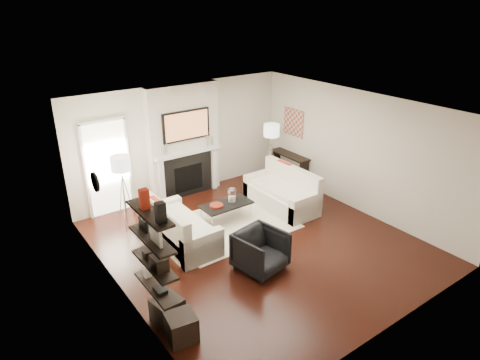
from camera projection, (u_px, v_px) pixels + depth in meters
room_envelope at (259, 181)px, 7.97m from camera, size 6.00×6.00×6.00m
chimney_breast at (184, 141)px, 10.11m from camera, size 1.80×0.25×2.70m
fireplace_surround at (188, 175)px, 10.34m from camera, size 1.30×0.02×1.04m
firebox at (189, 178)px, 10.37m from camera, size 0.75×0.02×0.65m
mantel_pilaster_l at (162, 182)px, 9.92m from camera, size 0.12×0.08×1.10m
mantel_pilaster_r at (214, 168)px, 10.69m from camera, size 0.12×0.08×1.10m
mantel_shelf at (188, 153)px, 10.07m from camera, size 1.70×0.18×0.07m
tv_body at (186, 125)px, 9.82m from camera, size 1.20×0.06×0.70m
tv_screen at (187, 126)px, 9.80m from camera, size 1.10×0.00×0.62m
candlestick_l_tall at (166, 150)px, 9.71m from camera, size 0.04×0.04×0.30m
candlestick_l_short at (161, 152)px, 9.65m from camera, size 0.04×0.04×0.24m
candlestick_r_tall at (208, 141)px, 10.30m from camera, size 0.04×0.04×0.30m
candlestick_r_short at (212, 141)px, 10.38m from camera, size 0.04×0.04×0.24m
hallway_panel at (108, 169)px, 9.32m from camera, size 0.90×0.02×2.10m
door_trim_l at (86, 174)px, 9.05m from camera, size 0.06×0.06×2.16m
door_trim_r at (129, 164)px, 9.56m from camera, size 0.06×0.06×2.16m
door_trim_top at (101, 121)px, 8.87m from camera, size 1.02×0.06×0.06m
rug at (228, 225)px, 9.14m from camera, size 2.60×2.00×0.01m
loveseat_left_base at (181, 234)px, 8.41m from camera, size 0.85×1.80×0.42m
loveseat_left_back at (165, 225)px, 8.11m from camera, size 0.18×1.80×0.80m
loveseat_left_arm_n at (203, 248)px, 7.77m from camera, size 0.85×0.18×0.60m
loveseat_left_arm_s at (163, 214)px, 8.98m from camera, size 0.85×0.18×0.60m
loveseat_left_cushion at (183, 222)px, 8.33m from camera, size 0.63×1.44×0.10m
pillow_left_orange at (157, 209)px, 8.25m from camera, size 0.10×0.42×0.42m
pillow_left_charcoal at (172, 222)px, 7.81m from camera, size 0.10×0.40×0.40m
loveseat_right_base at (281, 199)px, 9.87m from camera, size 0.85×1.80×0.42m
loveseat_right_back at (292, 183)px, 9.93m from camera, size 0.18×1.80×0.80m
loveseat_right_arm_n at (306, 208)px, 9.23m from camera, size 0.85×0.18×0.60m
loveseat_right_arm_s at (259, 184)px, 10.44m from camera, size 0.85×0.18×0.60m
loveseat_right_cushion at (280, 189)px, 9.74m from camera, size 0.63×1.44×0.10m
pillow_right_orange at (284, 171)px, 10.07m from camera, size 0.10×0.42×0.42m
pillow_right_charcoal at (302, 179)px, 9.63m from camera, size 0.10×0.40×0.40m
coffee_table at (226, 204)px, 9.17m from camera, size 1.10×0.55×0.04m
coffee_leg_nw at (212, 224)px, 8.83m from camera, size 0.02×0.02×0.38m
coffee_leg_ne at (251, 211)px, 9.36m from camera, size 0.02×0.02×0.38m
coffee_leg_sw at (201, 216)px, 9.15m from camera, size 0.02×0.02×0.38m
coffee_leg_se at (239, 203)px, 9.69m from camera, size 0.02×0.02×0.38m
hurricane_glass at (232, 196)px, 9.19m from camera, size 0.18×0.18×0.32m
hurricane_candle at (232, 199)px, 9.22m from camera, size 0.10×0.10×0.16m
copper_bowl at (216, 206)px, 9.02m from camera, size 0.29×0.29×0.05m
armchair at (261, 249)px, 7.54m from camera, size 0.91×0.87×0.81m
lamp_left_post at (125, 202)px, 8.85m from camera, size 0.02×0.02×1.20m
lamp_left_shade at (120, 163)px, 8.51m from camera, size 0.40×0.40×0.30m
lamp_left_leg_a at (130, 200)px, 8.91m from camera, size 0.25×0.02×1.23m
lamp_left_leg_b at (121, 201)px, 8.89m from camera, size 0.14×0.22×1.23m
lamp_left_leg_c at (124, 204)px, 8.75m from camera, size 0.14×0.22×1.23m
lamp_right_post at (271, 162)px, 10.94m from camera, size 0.02×0.02×1.20m
lamp_right_shade at (272, 130)px, 10.60m from camera, size 0.40×0.40×0.30m
lamp_right_leg_a at (274, 161)px, 11.00m from camera, size 0.25×0.02×1.23m
lamp_right_leg_b at (267, 162)px, 10.98m from camera, size 0.14×0.22×1.23m
lamp_right_leg_c at (271, 164)px, 10.84m from camera, size 0.14×0.22×1.23m
console_top at (290, 155)px, 11.06m from camera, size 0.35×1.20×0.04m
console_leg_n at (304, 175)px, 10.80m from camera, size 0.30×0.04×0.71m
console_leg_s at (276, 162)px, 11.62m from camera, size 0.30×0.04×0.71m
wall_art at (294, 122)px, 10.89m from camera, size 0.03×0.70×0.70m
shelf_bottom at (157, 288)px, 6.08m from camera, size 0.25×1.00×0.03m
shelf_lower at (154, 264)px, 5.92m from camera, size 0.25×1.00×0.04m
shelf_upper at (152, 239)px, 5.76m from camera, size 0.25×1.00×0.04m
shelf_top at (149, 213)px, 5.60m from camera, size 0.25×1.00×0.04m
decor_magfile_a at (161, 213)px, 5.28m from camera, size 0.12×0.10×0.28m
decor_magfile_b at (144, 199)px, 5.64m from camera, size 0.12×0.10×0.28m
decor_frame_a at (156, 236)px, 5.60m from camera, size 0.04×0.30×0.22m
decor_frame_b at (143, 225)px, 5.91m from camera, size 0.04×0.22×0.18m
decor_wine_rack at (159, 263)px, 5.75m from camera, size 0.18×0.25×0.20m
decor_box_small at (149, 254)px, 6.02m from camera, size 0.15×0.12×0.12m
decor_books at (160, 290)px, 5.97m from camera, size 0.14×0.20×0.05m
decor_box_tall at (147, 271)px, 6.27m from camera, size 0.10×0.10×0.18m
clock_rim at (95, 182)px, 7.04m from camera, size 0.04×0.34×0.34m
clock_face at (97, 182)px, 7.05m from camera, size 0.01×0.29×0.29m
ottoman_near at (167, 310)px, 6.38m from camera, size 0.47×0.47×0.40m
ottoman_far at (181, 327)px, 6.06m from camera, size 0.45×0.45×0.40m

